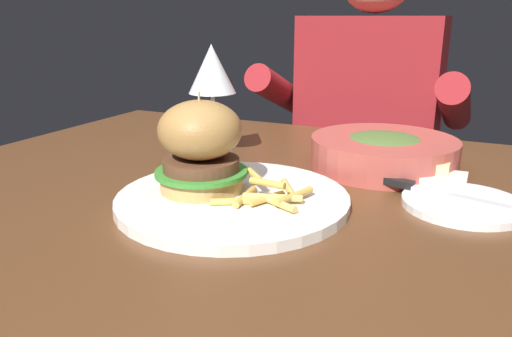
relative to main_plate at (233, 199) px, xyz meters
name	(u,v)px	position (x,y,z in m)	size (l,w,h in m)	color
dining_table	(284,253)	(0.05, 0.07, -0.10)	(1.19, 0.88, 0.74)	#56331C
main_plate	(233,199)	(0.00, 0.00, 0.00)	(0.31, 0.31, 0.01)	white
burger_sandwich	(201,146)	(-0.05, 0.00, 0.07)	(0.12, 0.12, 0.13)	tan
fries_pile	(267,193)	(0.05, 0.00, 0.02)	(0.11, 0.11, 0.03)	#E0B251
wine_glass	(212,73)	(-0.14, 0.19, 0.14)	(0.08, 0.08, 0.19)	silver
bread_plate	(463,204)	(0.28, 0.12, 0.00)	(0.16, 0.16, 0.01)	white
table_knife	(427,190)	(0.23, 0.13, 0.01)	(0.20, 0.07, 0.01)	silver
butter_dish	(438,179)	(0.24, 0.19, 0.00)	(0.08, 0.06, 0.04)	white
soup_bowl	(383,151)	(0.15, 0.25, 0.02)	(0.24, 0.24, 0.06)	#B24C42
diner_person	(364,171)	(0.00, 0.79, -0.18)	(0.51, 0.36, 1.18)	#282833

